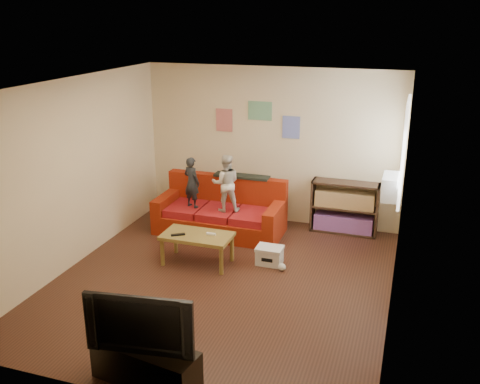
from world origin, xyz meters
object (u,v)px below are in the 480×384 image
(file_box, at_px, (270,255))
(bookshelf, at_px, (344,210))
(television, at_px, (143,319))
(sofa, at_px, (221,213))
(tv_stand, at_px, (146,365))
(child_b, at_px, (226,183))
(child_a, at_px, (192,182))
(coffee_table, at_px, (197,239))

(file_box, bearing_deg, bookshelf, 61.05)
(bookshelf, relative_size, television, 1.03)
(sofa, distance_m, tv_stand, 4.00)
(sofa, relative_size, television, 1.96)
(file_box, bearing_deg, tv_stand, -98.80)
(bookshelf, distance_m, file_box, 1.81)
(television, bearing_deg, child_b, 89.82)
(child_a, height_order, coffee_table, child_a)
(file_box, height_order, tv_stand, tv_stand)
(sofa, bearing_deg, coffee_table, -85.80)
(child_b, height_order, coffee_table, child_b)
(coffee_table, bearing_deg, file_box, 17.08)
(sofa, xyz_separation_m, file_box, (1.11, -0.97, -0.18))
(coffee_table, xyz_separation_m, bookshelf, (1.88, 1.88, 0.00))
(coffee_table, height_order, tv_stand, coffee_table)
(sofa, distance_m, television, 4.02)
(child_a, relative_size, tv_stand, 0.77)
(coffee_table, relative_size, tv_stand, 0.92)
(child_a, distance_m, bookshelf, 2.59)
(sofa, relative_size, coffee_table, 2.07)
(sofa, height_order, child_a, child_a)
(tv_stand, distance_m, television, 0.52)
(tv_stand, xyz_separation_m, television, (0.00, 0.00, 0.52))
(child_a, distance_m, file_box, 1.90)
(sofa, distance_m, coffee_table, 1.28)
(child_a, distance_m, television, 3.94)
(child_a, relative_size, child_b, 0.90)
(bookshelf, bearing_deg, sofa, -163.14)
(file_box, relative_size, tv_stand, 0.35)
(coffee_table, distance_m, bookshelf, 2.66)
(coffee_table, distance_m, file_box, 1.10)
(child_b, height_order, file_box, child_b)
(child_b, bearing_deg, sofa, -70.26)
(sofa, xyz_separation_m, tv_stand, (0.65, -3.95, -0.10))
(sofa, bearing_deg, tv_stand, -80.64)
(bookshelf, relative_size, tv_stand, 0.99)
(coffee_table, height_order, bookshelf, bookshelf)
(bookshelf, bearing_deg, child_b, -157.14)
(sofa, bearing_deg, file_box, -40.96)
(coffee_table, distance_m, tv_stand, 2.73)
(tv_stand, bearing_deg, child_b, 106.90)
(sofa, bearing_deg, bookshelf, 16.86)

